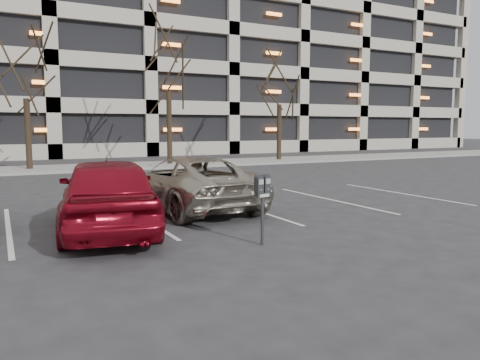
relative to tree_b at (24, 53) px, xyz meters
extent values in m
plane|color=#28282B|center=(3.00, -16.00, -5.50)|extent=(140.00, 140.00, 0.00)
cube|color=gray|center=(3.00, 0.00, -5.44)|extent=(80.00, 4.00, 0.12)
cube|color=silver|center=(-1.20, -13.70, -5.49)|extent=(0.10, 5.20, 0.00)
cube|color=silver|center=(1.60, -13.70, -5.49)|extent=(0.10, 5.20, 0.00)
cube|color=silver|center=(4.40, -13.70, -5.49)|extent=(0.10, 5.20, 0.00)
cube|color=silver|center=(7.20, -13.70, -5.49)|extent=(0.10, 5.20, 0.00)
cube|color=silver|center=(10.00, -13.70, -5.49)|extent=(0.10, 5.20, 0.00)
cube|color=black|center=(15.00, 18.00, 3.50)|extent=(49.92, 19.20, 18.00)
cylinder|color=black|center=(0.00, 0.00, -3.79)|extent=(0.28, 0.28, 3.43)
cylinder|color=black|center=(7.00, 0.00, -3.50)|extent=(0.28, 0.28, 3.99)
cylinder|color=black|center=(14.00, 0.00, -3.78)|extent=(0.28, 0.28, 3.45)
cylinder|color=black|center=(2.82, -17.25, -5.05)|extent=(0.06, 0.06, 0.90)
cube|color=black|center=(2.82, -17.25, -4.58)|extent=(0.31, 0.16, 0.06)
cube|color=silver|center=(2.83, -17.30, -4.60)|extent=(0.22, 0.05, 0.05)
cube|color=gray|center=(2.75, -17.33, -4.35)|extent=(0.11, 0.03, 0.09)
cube|color=gray|center=(2.92, -17.29, -4.35)|extent=(0.11, 0.03, 0.09)
imported|color=#AEA594|center=(3.01, -13.17, -4.82)|extent=(2.54, 5.01, 1.36)
cube|color=#EB5D04|center=(2.66, -14.03, -4.14)|extent=(0.10, 0.20, 0.01)
imported|color=maroon|center=(0.60, -14.93, -4.72)|extent=(2.53, 4.79, 1.55)
camera|label=1|loc=(-1.31, -24.35, -3.39)|focal=35.00mm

